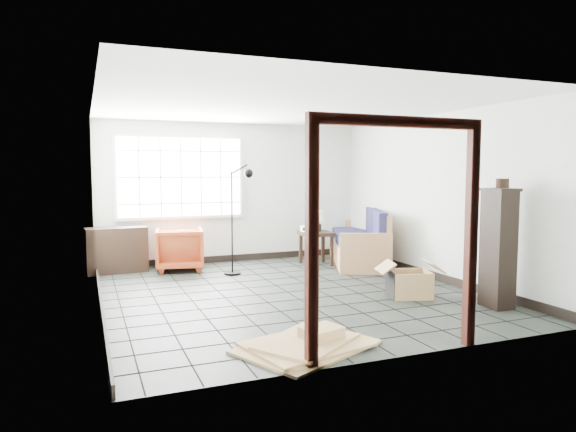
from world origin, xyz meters
name	(u,v)px	position (x,y,z in m)	size (l,w,h in m)	color
ground	(287,292)	(0.00, 0.00, 0.00)	(5.50, 5.50, 0.00)	black
room_shell	(287,173)	(0.00, 0.03, 1.68)	(5.02, 5.52, 2.61)	silver
window_panel	(181,177)	(-1.00, 2.70, 1.60)	(2.32, 0.08, 1.52)	silver
doorway_trim	(397,208)	(0.00, -2.70, 1.38)	(1.80, 0.08, 2.20)	black
futon_sofa	(362,243)	(2.16, 1.68, 0.37)	(1.67, 2.44, 1.01)	tan
armchair	(180,247)	(-1.13, 2.22, 0.40)	(0.79, 0.74, 0.81)	#964215
side_table	(316,238)	(1.28, 1.81, 0.50)	(0.60, 0.60, 0.61)	black
table_lamp	(319,217)	(1.35, 1.83, 0.88)	(0.29, 0.29, 0.39)	black
projector	(311,228)	(1.21, 1.88, 0.66)	(0.35, 0.30, 0.11)	silver
floor_lamp	(240,216)	(-0.25, 1.50, 0.97)	(0.54, 0.35, 1.82)	black
console_shelf	(117,250)	(-2.15, 2.40, 0.38)	(1.01, 0.46, 0.77)	black
tall_shelf	(498,247)	(2.15, -1.72, 0.76)	(0.34, 0.43, 1.50)	black
pot	(502,183)	(2.23, -1.67, 1.56)	(0.20, 0.20, 0.12)	black
open_box	(409,284)	(1.44, -0.87, 0.18)	(0.96, 0.65, 0.49)	#9C804B
cardboard_pile	(309,343)	(-0.66, -2.21, 0.05)	(1.54, 1.36, 0.19)	#9C804B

